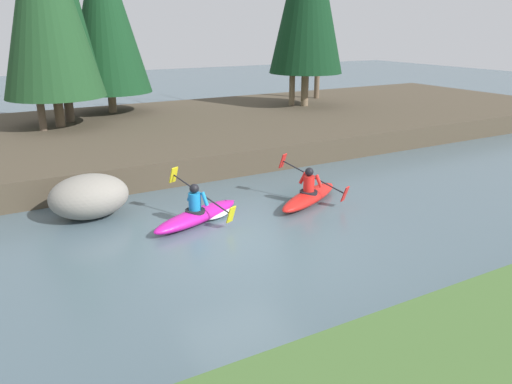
{
  "coord_description": "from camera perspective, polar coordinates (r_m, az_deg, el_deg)",
  "views": [
    {
      "loc": [
        -4.65,
        -8.9,
        4.58
      ],
      "look_at": [
        1.27,
        1.57,
        0.55
      ],
      "focal_mm": 35.0,
      "sensor_mm": 36.0,
      "label": 1
    }
  ],
  "objects": [
    {
      "name": "conifer_tree_centre",
      "position": [
        23.7,
        -16.98,
        19.12
      ],
      "size": [
        3.66,
        3.66,
        7.77
      ],
      "color": "#7A664C",
      "rests_on": "riverbank_far"
    },
    {
      "name": "ground_plane",
      "position": [
        11.03,
        -1.72,
        -6.0
      ],
      "size": [
        90.0,
        90.0,
        0.0
      ],
      "primitive_type": "plane",
      "color": "#4C606B"
    },
    {
      "name": "bare_tree_mid_downstream",
      "position": [
        24.98,
        4.25,
        17.88
      ],
      "size": [
        4.09,
        4.04,
        7.47
      ],
      "color": "#7A664C",
      "rests_on": "riverbank_far"
    },
    {
      "name": "kayaker_middle",
      "position": [
        12.29,
        -6.4,
        -2.47
      ],
      "size": [
        2.72,
        1.98,
        1.2
      ],
      "rotation": [
        0.0,
        0.0,
        0.39
      ],
      "color": "#C61999",
      "rests_on": "ground"
    },
    {
      "name": "boulder_midstream",
      "position": [
        13.04,
        -18.54,
        -0.47
      ],
      "size": [
        1.94,
        1.52,
        1.1
      ],
      "color": "gray",
      "rests_on": "ground"
    },
    {
      "name": "bare_tree_mid_upstream",
      "position": [
        20.39,
        -24.25,
        15.82
      ],
      "size": [
        3.92,
        3.88,
        7.15
      ],
      "color": "brown",
      "rests_on": "riverbank_far"
    },
    {
      "name": "riverbank_far",
      "position": [
        20.31,
        -15.68,
        5.96
      ],
      "size": [
        44.0,
        11.74,
        0.8
      ],
      "color": "#4C4233",
      "rests_on": "ground"
    },
    {
      "name": "kayaker_lead",
      "position": [
        13.56,
        6.16,
        -0.33
      ],
      "size": [
        2.68,
        1.93,
        1.2
      ],
      "rotation": [
        0.0,
        0.0,
        0.47
      ],
      "color": "red",
      "rests_on": "ground"
    },
    {
      "name": "bare_tree_downstream",
      "position": [
        27.7,
        7.17,
        18.07
      ],
      "size": [
        4.21,
        4.16,
        7.7
      ],
      "color": "brown",
      "rests_on": "riverbank_far"
    }
  ]
}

